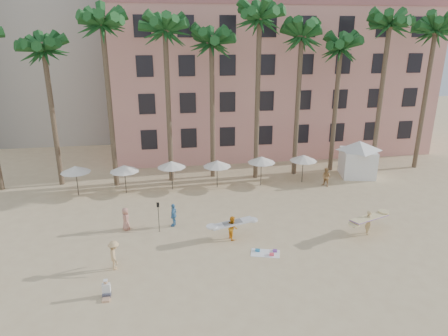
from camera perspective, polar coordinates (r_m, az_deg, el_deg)
ground at (r=25.14m, az=5.43°, el=-12.90°), size 120.00×120.00×0.00m
pink_hotel at (r=48.65m, az=6.27°, el=12.46°), size 35.00×14.00×16.00m
palm_row at (r=36.23m, az=0.81°, el=18.38°), size 44.40×5.40×16.30m
umbrella_row at (r=35.01m, az=-4.24°, el=0.63°), size 22.50×2.70×2.73m
cabana at (r=40.33m, az=18.62°, el=1.72°), size 5.37×5.37×3.50m
beach_towel at (r=25.80m, az=6.04°, el=-11.94°), size 2.01×1.47×0.14m
carrier_yellow at (r=29.22m, az=20.00°, el=-7.08°), size 3.34×2.20×1.74m
carrier_white at (r=26.94m, az=1.20°, el=-8.37°), size 2.98×1.29×1.63m
beachgoers at (r=28.57m, az=-3.90°, el=-6.79°), size 18.48×11.97×1.80m
paddle at (r=27.92m, az=-9.36°, el=-6.41°), size 0.18×0.04×2.23m
seated_man at (r=22.67m, az=-16.46°, el=-16.53°), size 0.43×0.74×0.97m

